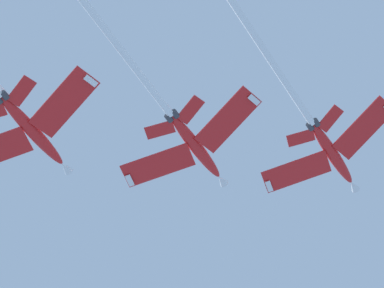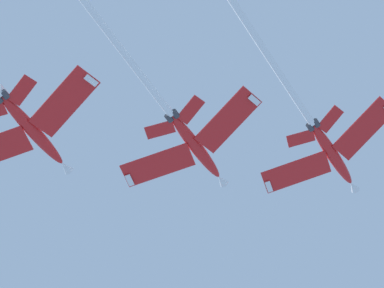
% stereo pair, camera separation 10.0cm
% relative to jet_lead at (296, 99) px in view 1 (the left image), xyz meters
% --- Properties ---
extents(jet_lead, '(36.31, 39.62, 21.25)m').
position_rel_jet_lead_xyz_m(jet_lead, '(0.00, 0.00, 0.00)').
color(jet_lead, red).
extents(jet_second, '(38.43, 41.49, 24.03)m').
position_rel_jet_lead_xyz_m(jet_second, '(-1.72, -18.94, -6.24)').
color(jet_second, red).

